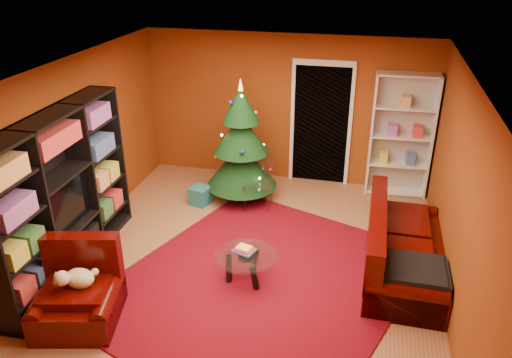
% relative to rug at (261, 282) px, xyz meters
% --- Properties ---
extents(floor, '(5.00, 5.50, 0.05)m').
position_rel_rug_xyz_m(floor, '(-0.27, 0.45, -0.04)').
color(floor, '#905B37').
rests_on(floor, ground).
extents(ceiling, '(5.00, 5.50, 0.05)m').
position_rel_rug_xyz_m(ceiling, '(-0.27, 0.45, 2.61)').
color(ceiling, silver).
rests_on(ceiling, wall_back).
extents(wall_back, '(5.00, 0.05, 2.60)m').
position_rel_rug_xyz_m(wall_back, '(-0.27, 3.23, 1.29)').
color(wall_back, '#853911').
rests_on(wall_back, ground).
extents(wall_left, '(0.05, 5.50, 2.60)m').
position_rel_rug_xyz_m(wall_left, '(-2.80, 0.45, 1.29)').
color(wall_left, '#853911').
rests_on(wall_left, ground).
extents(wall_right, '(0.05, 5.50, 2.60)m').
position_rel_rug_xyz_m(wall_right, '(2.25, 0.45, 1.29)').
color(wall_right, '#853911').
rests_on(wall_right, ground).
extents(doorway, '(1.06, 0.60, 2.16)m').
position_rel_rug_xyz_m(doorway, '(0.33, 3.18, 1.04)').
color(doorway, black).
rests_on(doorway, floor).
extents(rug, '(4.41, 4.74, 0.02)m').
position_rel_rug_xyz_m(rug, '(0.00, 0.00, 0.00)').
color(rug, maroon).
rests_on(rug, floor).
extents(media_unit, '(0.49, 2.76, 2.11)m').
position_rel_rug_xyz_m(media_unit, '(-2.55, -0.22, 1.04)').
color(media_unit, black).
rests_on(media_unit, floor).
extents(christmas_tree, '(1.43, 1.43, 2.08)m').
position_rel_rug_xyz_m(christmas_tree, '(-0.84, 2.20, 1.00)').
color(christmas_tree, black).
rests_on(christmas_tree, floor).
extents(gift_box_teal, '(0.37, 0.37, 0.30)m').
position_rel_rug_xyz_m(gift_box_teal, '(-1.46, 1.85, 0.14)').
color(gift_box_teal, '#1B696F').
rests_on(gift_box_teal, floor).
extents(gift_box_green, '(0.35, 0.35, 0.28)m').
position_rel_rug_xyz_m(gift_box_green, '(-0.87, 2.29, 0.13)').
color(gift_box_green, '#1F5B2F').
rests_on(gift_box_green, floor).
extents(gift_box_red, '(0.25, 0.25, 0.23)m').
position_rel_rug_xyz_m(gift_box_red, '(-1.17, 3.04, 0.10)').
color(gift_box_red, maroon).
rests_on(gift_box_red, floor).
extents(white_bookshelf, '(1.01, 0.40, 2.14)m').
position_rel_rug_xyz_m(white_bookshelf, '(1.68, 3.02, 1.03)').
color(white_bookshelf, white).
rests_on(white_bookshelf, floor).
extents(armchair, '(1.17, 1.17, 0.76)m').
position_rel_rug_xyz_m(armchair, '(-1.86, -1.17, 0.37)').
color(armchair, '#310301').
rests_on(armchair, rug).
extents(dog, '(0.46, 0.38, 0.25)m').
position_rel_rug_xyz_m(dog, '(-1.83, -1.11, 0.55)').
color(dog, beige).
rests_on(dog, armchair).
extents(sofa, '(0.96, 2.11, 0.90)m').
position_rel_rug_xyz_m(sofa, '(1.75, 0.66, 0.44)').
color(sofa, '#310301').
rests_on(sofa, rug).
extents(coffee_table, '(1.00, 1.00, 0.50)m').
position_rel_rug_xyz_m(coffee_table, '(-0.20, -0.01, 0.20)').
color(coffee_table, gray).
rests_on(coffee_table, rug).
extents(acrylic_chair, '(0.51, 0.55, 0.91)m').
position_rel_rug_xyz_m(acrylic_chair, '(-0.49, 1.93, 0.44)').
color(acrylic_chair, '#66605B').
rests_on(acrylic_chair, rug).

